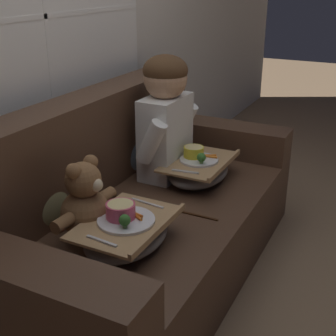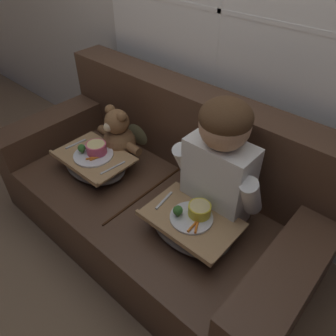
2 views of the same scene
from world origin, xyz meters
name	(u,v)px [view 1 (image 1 of 2)]	position (x,y,z in m)	size (l,w,h in m)	color
ground_plane	(150,272)	(0.00, 0.00, 0.00)	(14.00, 14.00, 0.00)	#8E7051
wall_back_with_window	(37,14)	(0.00, 0.60, 1.30)	(8.00, 0.08, 2.60)	beige
couch	(136,217)	(0.00, 0.08, 0.32)	(1.96, 0.97, 0.92)	#4C3323
throw_pillow_behind_child	(134,143)	(0.38, 0.30, 0.56)	(0.33, 0.16, 0.34)	slate
throw_pillow_behind_teddy	(48,194)	(-0.38, 0.30, 0.56)	(0.30, 0.14, 0.31)	#898456
child_figure	(166,111)	(0.38, 0.10, 0.78)	(0.48, 0.24, 0.68)	white
teddy_bear	(86,204)	(-0.38, 0.09, 0.56)	(0.39, 0.27, 0.36)	brown
lap_tray_child	(199,169)	(0.38, -0.11, 0.48)	(0.46, 0.32, 0.19)	slate
lap_tray_teddy	(127,232)	(-0.38, -0.11, 0.48)	(0.46, 0.33, 0.20)	slate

